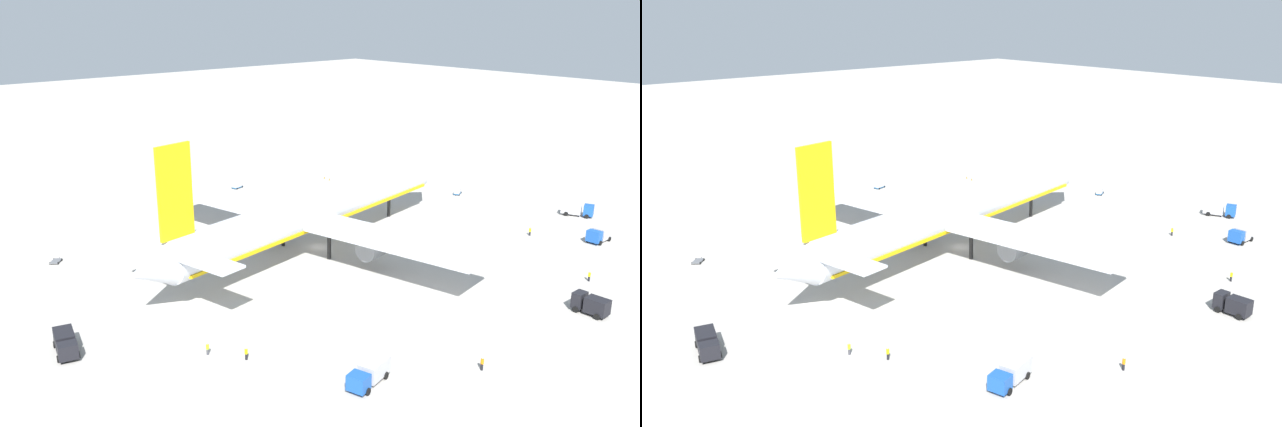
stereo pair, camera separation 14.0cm
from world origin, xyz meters
The scene contains 17 objects.
ground_plane centered at (0.00, 0.00, 0.00)m, with size 600.00×600.00×0.00m, color #ADA8A0.
airliner centered at (-1.27, -0.31, 7.11)m, with size 79.91×68.65×24.27m.
service_truck_0 centered at (-26.00, -39.16, 1.43)m, with size 6.99×3.90×2.53m.
service_truck_1 centered at (-49.96, -8.30, 1.41)m, with size 4.01×6.93×2.45m.
service_truck_2 centered at (41.61, -32.49, 1.48)m, with size 5.42×2.81×2.59m.
service_truck_3 centered at (11.23, -46.95, 1.55)m, with size 2.50×5.07×2.81m.
service_truck_4 centered at (53.42, -21.73, 1.35)m, with size 4.37×6.68×2.66m.
baggage_cart_0 centered at (-38.99, 23.91, 0.26)m, with size 2.59×2.68×0.40m.
baggage_cart_1 centered at (48.03, 5.41, 0.81)m, with size 3.36×2.48×1.48m.
baggage_cart_2 centered at (12.50, 43.70, 0.73)m, with size 3.41×2.20×1.32m.
ground_worker_0 centered at (-33.64, -25.02, 0.86)m, with size 0.56×0.56×1.69m.
ground_worker_1 centered at (34.84, -22.12, 0.83)m, with size 0.56×0.56×1.64m.
ground_worker_2 centered at (22.42, -40.82, 0.85)m, with size 0.55×0.55×1.68m.
ground_worker_4 centered at (-36.60, -20.72, 0.82)m, with size 0.44×0.44×1.61m.
ground_worker_5 centered at (-13.48, -46.09, 0.90)m, with size 0.42×0.42×1.76m.
traffic_cone_0 centered at (34.39, 36.77, 0.28)m, with size 0.36×0.36×0.55m, color orange.
traffic_cone_1 centered at (34.14, 34.63, 0.28)m, with size 0.36×0.36×0.55m, color orange.
Camera 1 is at (-77.05, -88.56, 43.19)m, focal length 38.31 mm.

